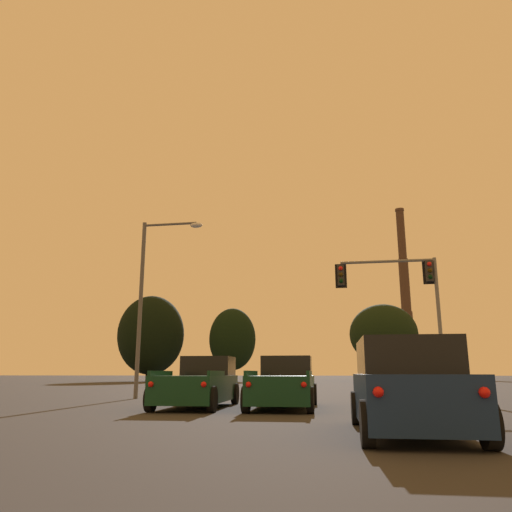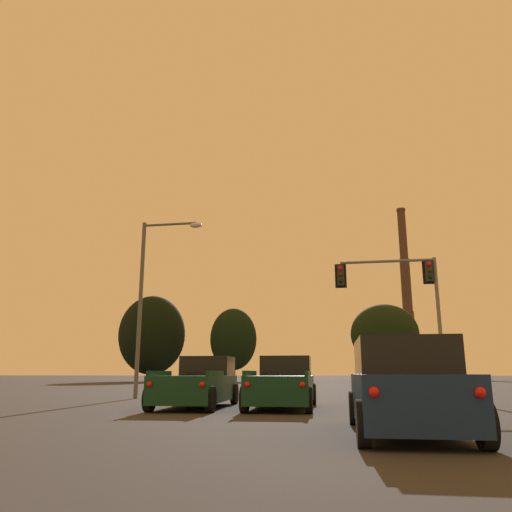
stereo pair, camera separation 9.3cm
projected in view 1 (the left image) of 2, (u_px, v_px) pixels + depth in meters
The scene contains 9 objects.
pickup_truck_center_lane_front at pixel (284, 384), 17.62m from camera, with size 2.35×5.56×1.82m.
pickup_truck_left_lane_front at pixel (200, 384), 17.97m from camera, with size 2.43×5.59×1.82m.
suv_right_lane_second at pixel (407, 388), 9.97m from camera, with size 2.20×4.94×1.86m.
traffic_light_overhead_right at pixel (404, 291), 24.68m from camera, with size 5.10×0.50×6.79m.
street_lamp at pixel (150, 287), 24.97m from camera, with size 3.19×0.36×8.79m.
smokestack at pixel (406, 308), 146.38m from camera, with size 5.30×5.30×50.53m.
treeline_center_right at pixel (232, 339), 75.26m from camera, with size 7.03×6.33×10.88m.
treeline_center_left at pixel (383, 334), 79.35m from camera, with size 10.67×9.60×12.05m.
treeline_right_mid at pixel (151, 335), 77.42m from camera, with size 10.32×9.29×13.10m.
Camera 1 is at (1.79, 0.48, 1.17)m, focal length 35.00 mm.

